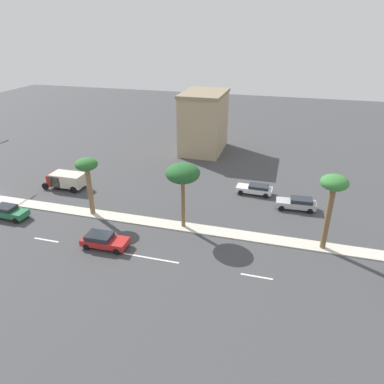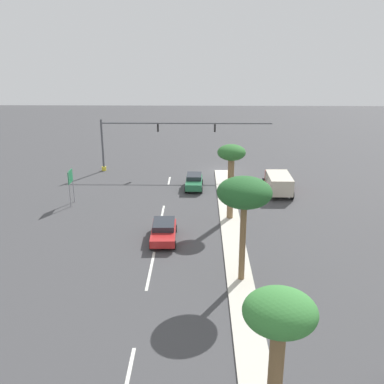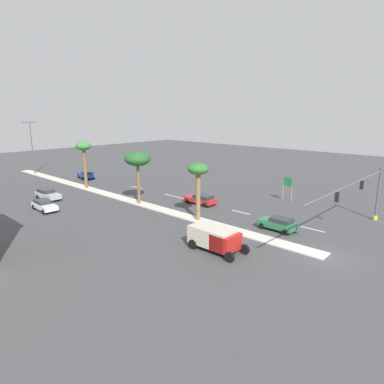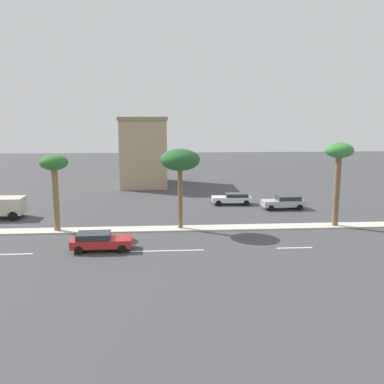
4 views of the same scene
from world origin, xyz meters
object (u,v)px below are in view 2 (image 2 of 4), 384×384
palm_tree_rear (279,328)px  sedan_red_right (164,231)px  palm_tree_left (244,194)px  box_truck (278,182)px  directional_road_sign (71,180)px  sedan_green_mid (194,181)px  palm_tree_inboard (231,159)px  traffic_signal_gantry (149,136)px

palm_tree_rear → sedan_red_right: bearing=-75.0°
palm_tree_left → palm_tree_rear: bearing=89.3°
palm_tree_left → box_truck: (-5.39, -18.08, -4.95)m
palm_tree_left → palm_tree_rear: size_ratio=0.94×
directional_road_sign → palm_tree_rear: palm_tree_rear is taller
sedan_green_mid → sedan_red_right: size_ratio=0.88×
directional_road_sign → sedan_green_mid: bearing=-156.7°
sedan_green_mid → sedan_red_right: (2.31, 13.10, -0.03)m
directional_road_sign → palm_tree_left: size_ratio=0.48×
palm_tree_inboard → sedan_green_mid: 10.41m
traffic_signal_gantry → sedan_red_right: traffic_signal_gantry is taller
palm_tree_inboard → box_truck: size_ratio=1.23×
palm_tree_inboard → sedan_green_mid: bearing=-68.9°
palm_tree_rear → box_truck: 33.29m
directional_road_sign → sedan_green_mid: (-11.86, -5.12, -1.71)m
palm_tree_left → box_truck: palm_tree_left is taller
traffic_signal_gantry → palm_tree_inboard: (-8.76, 15.26, 1.33)m
palm_tree_rear → sedan_green_mid: size_ratio=1.89×
traffic_signal_gantry → directional_road_sign: size_ratio=5.92×
directional_road_sign → palm_tree_rear: (-15.10, 28.75, 3.93)m
directional_road_sign → palm_tree_rear: size_ratio=0.45×
sedan_red_right → palm_tree_left: bearing=131.7°
palm_tree_left → sedan_green_mid: 20.55m
palm_tree_rear → sedan_red_right: palm_tree_rear is taller
palm_tree_inboard → sedan_red_right: (5.63, 4.49, -4.85)m
traffic_signal_gantry → box_truck: bearing=150.3°
directional_road_sign → sedan_green_mid: 13.03m
sedan_red_right → palm_tree_inboard: bearing=-141.4°
sedan_red_right → box_truck: bearing=-133.7°
palm_tree_rear → sedan_green_mid: 34.49m
sedan_green_mid → box_truck: (-8.81, 1.46, 0.44)m
directional_road_sign → box_truck: 21.03m
palm_tree_inboard → palm_tree_rear: 25.27m
directional_road_sign → box_truck: bearing=-170.0°
palm_tree_inboard → sedan_red_right: palm_tree_inboard is taller
traffic_signal_gantry → palm_tree_rear: bearing=102.1°
traffic_signal_gantry → palm_tree_left: (-8.86, 26.18, 1.91)m
palm_tree_inboard → sedan_red_right: bearing=38.6°
traffic_signal_gantry → sedan_red_right: size_ratio=4.47×
directional_road_sign → box_truck: (-20.67, -3.66, -1.27)m
box_truck → sedan_green_mid: bearing=-9.4°
traffic_signal_gantry → palm_tree_inboard: size_ratio=3.05×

